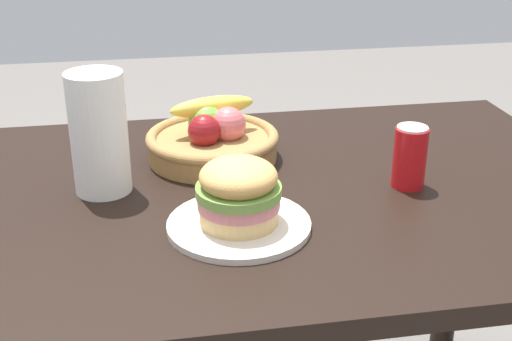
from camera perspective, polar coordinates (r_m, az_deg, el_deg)
dining_table at (r=1.40m, az=1.01°, el=-5.16°), size 1.40×0.90×0.75m
plate at (r=1.21m, az=-1.44°, el=-4.58°), size 0.26×0.26×0.01m
sandwich at (r=1.18m, az=-1.47°, el=-1.78°), size 0.15×0.15×0.12m
soda_can at (r=1.37m, az=12.79°, el=1.13°), size 0.07×0.07×0.13m
fruit_basket at (r=1.48m, az=-3.66°, el=2.65°), size 0.29×0.29×0.14m
paper_towel_roll at (r=1.33m, az=-13.05°, el=3.05°), size 0.11×0.11×0.24m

